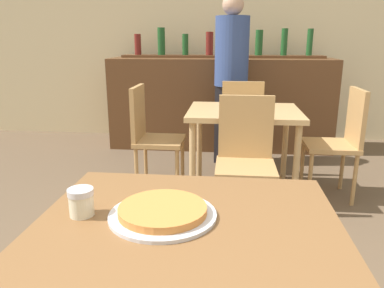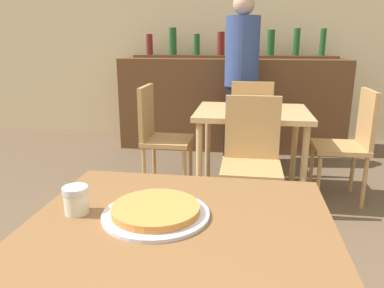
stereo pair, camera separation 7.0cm
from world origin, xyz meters
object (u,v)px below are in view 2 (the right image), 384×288
(chair_far_side_left, at_px, (158,131))
(person_standing, at_px, (241,75))
(chair_far_side_right, at_px, (351,138))
(pizza_tray, at_px, (156,211))
(chair_far_side_front, at_px, (252,154))
(cheese_shaker, at_px, (76,200))
(chair_far_side_back, at_px, (251,121))

(chair_far_side_left, height_order, person_standing, person_standing)
(chair_far_side_right, distance_m, pizza_tray, 2.26)
(chair_far_side_front, height_order, cheese_shaker, chair_far_side_front)
(chair_far_side_back, distance_m, pizza_tray, 2.53)
(chair_far_side_right, bearing_deg, chair_far_side_front, -55.44)
(pizza_tray, bearing_deg, chair_far_side_right, 60.71)
(chair_far_side_right, xyz_separation_m, pizza_tray, (-1.10, -1.96, 0.23))
(chair_far_side_right, bearing_deg, chair_far_side_back, -124.56)
(chair_far_side_left, distance_m, person_standing, 1.16)
(chair_far_side_front, xyz_separation_m, pizza_tray, (-0.32, -1.42, 0.23))
(chair_far_side_right, height_order, cheese_shaker, chair_far_side_right)
(cheese_shaker, bearing_deg, chair_far_side_left, 95.98)
(chair_far_side_front, bearing_deg, cheese_shaker, -111.84)
(chair_far_side_back, xyz_separation_m, chair_far_side_left, (-0.78, -0.54, 0.00))
(chair_far_side_left, xyz_separation_m, pizza_tray, (0.47, -1.96, 0.23))
(chair_far_side_back, distance_m, person_standing, 0.53)
(chair_far_side_right, bearing_deg, chair_far_side_left, -90.00)
(pizza_tray, distance_m, person_standing, 2.83)
(chair_far_side_back, height_order, chair_far_side_left, same)
(chair_far_side_left, height_order, chair_far_side_right, same)
(pizza_tray, bearing_deg, chair_far_side_front, 77.43)
(chair_far_side_left, bearing_deg, chair_far_side_front, -124.56)
(chair_far_side_right, bearing_deg, pizza_tray, -29.29)
(chair_far_side_front, distance_m, cheese_shaker, 1.57)
(chair_far_side_front, bearing_deg, chair_far_side_left, 145.44)
(chair_far_side_left, distance_m, chair_far_side_right, 1.56)
(pizza_tray, bearing_deg, chair_far_side_back, 82.77)
(chair_far_side_left, distance_m, cheese_shaker, 2.00)
(chair_far_side_back, distance_m, cheese_shaker, 2.59)
(chair_far_side_left, height_order, pizza_tray, chair_far_side_left)
(chair_far_side_front, xyz_separation_m, chair_far_side_back, (-0.00, 1.08, 0.00))
(chair_far_side_right, relative_size, cheese_shaker, 10.05)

